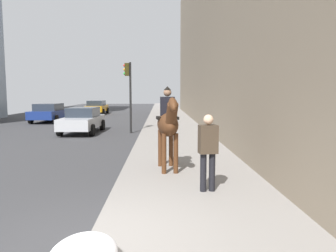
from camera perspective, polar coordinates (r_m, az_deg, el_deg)
name	(u,v)px	position (r m, az deg, el deg)	size (l,w,h in m)	color
sidewalk_slab	(212,243)	(5.14, 7.74, -19.89)	(120.00, 3.71, 0.12)	gray
mounted_horse_near	(168,123)	(8.92, 0.01, 0.46)	(2.15, 0.73, 2.34)	#4C2B16
pedestrian_greeting	(208,148)	(7.10, 7.09, -3.80)	(0.31, 0.43, 1.70)	black
car_near_lane	(83,120)	(18.89, -14.86, 1.07)	(4.36, 1.99, 1.44)	#B7BABF
car_mid_lane	(50,112)	(26.60, -20.19, 2.28)	(4.57, 2.18, 1.44)	navy
car_far_lane	(97,107)	(34.70, -12.47, 3.32)	(4.48, 1.97, 1.44)	orange
traffic_light_near_curb	(129,86)	(18.20, -6.95, 7.04)	(0.20, 0.44, 3.96)	black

